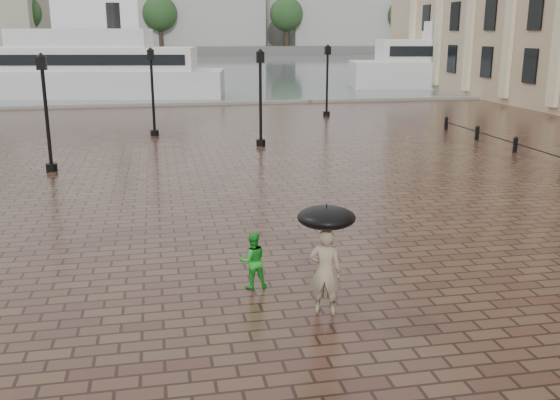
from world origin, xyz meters
name	(u,v)px	position (x,y,z in m)	size (l,w,h in m)	color
ground	(235,243)	(0.00, 0.00, 0.00)	(300.00, 300.00, 0.00)	#3A221A
harbour_water	(166,65)	(0.00, 92.00, 0.00)	(240.00, 240.00, 0.00)	#475057
quay_edge	(182,105)	(0.00, 32.00, 0.00)	(80.00, 0.60, 0.30)	slate
far_shore	(161,49)	(0.00, 160.00, 1.00)	(300.00, 60.00, 2.00)	#4C4C47
distant_skyline	(344,16)	(48.14, 150.00, 9.45)	(102.50, 22.00, 33.00)	#9E9C96
far_trees	(160,14)	(0.00, 138.00, 9.42)	(188.00, 8.00, 13.50)	#2D2119
street_lamps	(160,92)	(-1.60, 17.60, 2.33)	(21.44, 14.44, 4.40)	black
adult_pedestrian	(325,271)	(1.18, -4.47, 0.85)	(0.62, 0.41, 1.71)	gray
child_pedestrian	(253,260)	(0.00, -2.99, 0.62)	(0.60, 0.47, 1.23)	green
ferry_near	(83,69)	(-7.66, 39.85, 2.28)	(23.72, 9.36, 7.58)	silver
ferry_far	(485,61)	(30.10, 42.35, 2.57)	(26.82, 10.97, 8.57)	silver
umbrella	(326,217)	(1.18, -4.47, 1.93)	(1.10, 1.10, 1.15)	black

